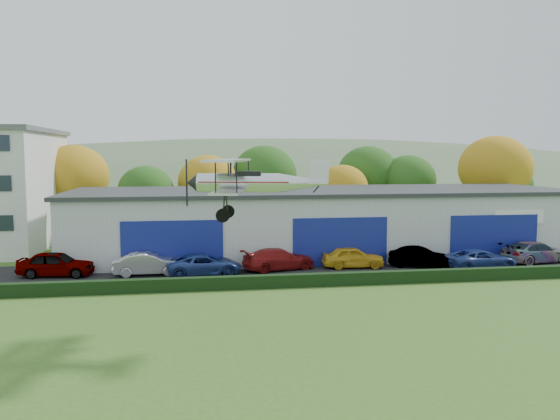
{
  "coord_description": "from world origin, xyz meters",
  "views": [
    {
      "loc": [
        -5.56,
        -17.63,
        8.17
      ],
      "look_at": [
        -1.15,
        10.89,
        5.33
      ],
      "focal_mm": 36.38,
      "sensor_mm": 36.0,
      "label": 1
    }
  ],
  "objects": [
    {
      "name": "ground",
      "position": [
        0.0,
        0.0,
        0.0
      ],
      "size": [
        300.0,
        300.0,
        0.0
      ],
      "primitive_type": "plane",
      "color": "#3D631F",
      "rests_on": "ground"
    },
    {
      "name": "apron",
      "position": [
        3.0,
        21.0,
        0.03
      ],
      "size": [
        48.0,
        9.0,
        0.05
      ],
      "primitive_type": "cube",
      "color": "black",
      "rests_on": "ground"
    },
    {
      "name": "hedge",
      "position": [
        3.0,
        16.2,
        0.4
      ],
      "size": [
        46.0,
        0.6,
        0.8
      ],
      "primitive_type": "cube",
      "color": "black",
      "rests_on": "ground"
    },
    {
      "name": "hangar",
      "position": [
        5.0,
        27.98,
        2.66
      ],
      "size": [
        40.6,
        12.6,
        5.3
      ],
      "color": "#B2B7BC",
      "rests_on": "ground"
    },
    {
      "name": "tree_belt",
      "position": [
        0.85,
        40.62,
        5.61
      ],
      "size": [
        75.7,
        13.22,
        10.12
      ],
      "color": "#3D2614",
      "rests_on": "ground"
    },
    {
      "name": "distant_hills",
      "position": [
        -4.38,
        140.0,
        -13.05
      ],
      "size": [
        430.0,
        196.0,
        56.0
      ],
      "color": "#4C6642",
      "rests_on": "ground"
    },
    {
      "name": "car_0",
      "position": [
        -14.65,
        21.51,
        0.89
      ],
      "size": [
        5.11,
        2.53,
        1.67
      ],
      "primitive_type": "imported",
      "rotation": [
        0.0,
        0.0,
        1.46
      ],
      "color": "gray",
      "rests_on": "apron"
    },
    {
      "name": "car_1",
      "position": [
        -8.6,
        20.95,
        0.82
      ],
      "size": [
        4.72,
        1.82,
        1.53
      ],
      "primitive_type": "imported",
      "rotation": [
        0.0,
        0.0,
        1.61
      ],
      "color": "silver",
      "rests_on": "apron"
    },
    {
      "name": "car_2",
      "position": [
        -4.85,
        20.38,
        0.75
      ],
      "size": [
        5.29,
        2.9,
        1.41
      ],
      "primitive_type": "imported",
      "rotation": [
        0.0,
        0.0,
        1.69
      ],
      "color": "navy",
      "rests_on": "apron"
    },
    {
      "name": "car_3",
      "position": [
        0.38,
        21.37,
        0.8
      ],
      "size": [
        5.57,
        3.44,
        1.51
      ],
      "primitive_type": "imported",
      "rotation": [
        0.0,
        0.0,
        1.85
      ],
      "color": "maroon",
      "rests_on": "apron"
    },
    {
      "name": "car_4",
      "position": [
        5.77,
        21.28,
        0.81
      ],
      "size": [
        4.54,
        2.05,
        1.51
      ],
      "primitive_type": "imported",
      "rotation": [
        0.0,
        0.0,
        1.51
      ],
      "color": "gold",
      "rests_on": "apron"
    },
    {
      "name": "car_5",
      "position": [
        10.59,
        20.68,
        0.78
      ],
      "size": [
        4.67,
        3.16,
        1.46
      ],
      "primitive_type": "imported",
      "rotation": [
        0.0,
        0.0,
        1.17
      ],
      "color": "gray",
      "rests_on": "apron"
    },
    {
      "name": "car_6",
      "position": [
        14.56,
        19.32,
        0.75
      ],
      "size": [
        5.21,
        2.71,
        1.4
      ],
      "primitive_type": "imported",
      "rotation": [
        0.0,
        0.0,
        1.65
      ],
      "color": "navy",
      "rests_on": "apron"
    },
    {
      "name": "car_7",
      "position": [
        19.92,
        21.05,
        0.84
      ],
      "size": [
        5.79,
        3.28,
        1.58
      ],
      "primitive_type": "imported",
      "rotation": [
        0.0,
        0.0,
        1.78
      ],
      "color": "gray",
      "rests_on": "apron"
    },
    {
      "name": "biplane",
      "position": [
        -3.0,
        7.63,
        6.98
      ],
      "size": [
        6.46,
        7.37,
        2.74
      ],
      "rotation": [
        0.0,
        0.0,
        -0.19
      ],
      "color": "silver"
    }
  ]
}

